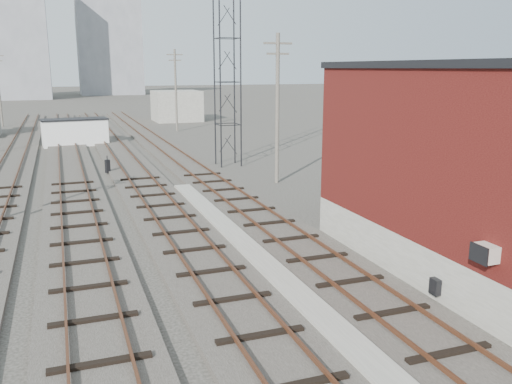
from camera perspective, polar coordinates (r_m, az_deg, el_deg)
name	(u,v)px	position (r m, az deg, el deg)	size (l,w,h in m)	color
ground	(116,131)	(63.28, -14.47, 6.19)	(320.00, 320.00, 0.00)	#282621
track_right	(177,158)	(43.02, -8.33, 3.60)	(3.20, 90.00, 0.39)	#332D28
track_mid_right	(125,161)	(42.42, -13.63, 3.24)	(3.20, 90.00, 0.39)	#332D28
track_mid_left	(70,164)	(42.18, -19.03, 2.84)	(3.20, 90.00, 0.39)	#332D28
track_left	(10,167)	(42.33, -24.44, 2.42)	(3.20, 90.00, 0.39)	#332D28
platform_curb	(268,269)	(19.10, 1.29, -8.11)	(0.90, 28.00, 0.26)	gray
brick_building	(479,168)	(20.16, 22.44, 2.36)	(6.54, 12.20, 7.22)	gray
lattice_tower	(227,60)	(39.33, -3.05, 13.67)	(1.60, 1.60, 15.00)	black
utility_pole_right_a	(277,105)	(33.13, 2.27, 9.14)	(1.80, 0.24, 9.00)	#595147
utility_pole_right_b	(176,88)	(61.92, -8.44, 10.78)	(1.80, 0.24, 9.00)	#595147
apartment_right	(109,44)	(153.37, -15.20, 14.76)	(16.00, 12.00, 26.00)	gray
shed_right	(177,106)	(74.31, -8.36, 8.96)	(6.00, 6.00, 4.00)	gray
switch_stand	(108,166)	(37.74, -15.36, 2.65)	(0.36, 0.36, 1.16)	black
site_trailer	(75,132)	(52.71, -18.52, 6.02)	(6.07, 3.08, 2.47)	white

